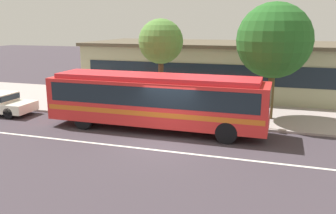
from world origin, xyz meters
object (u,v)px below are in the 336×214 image
Objects in this scene: bus_stop_sign at (258,98)px; street_tree_near_stop at (161,42)px; street_tree_mid_block at (274,41)px; transit_bus at (156,98)px; pedestrian_waiting_near_sign at (218,102)px.

street_tree_near_stop is (-5.98, 2.15, 2.58)m from bus_stop_sign.
street_tree_mid_block is (0.53, 1.92, 2.77)m from bus_stop_sign.
street_tree_mid_block is at bearing -1.99° from street_tree_near_stop.
street_tree_near_stop reaches higher than bus_stop_sign.
street_tree_mid_block reaches higher than bus_stop_sign.
transit_bus is at bearing -145.97° from street_tree_mid_block.
pedestrian_waiting_near_sign is 4.44m from street_tree_mid_block.
transit_bus is 6.62× the size of pedestrian_waiting_near_sign.
pedestrian_waiting_near_sign is 0.27× the size of street_tree_mid_block.
street_tree_near_stop is (-3.83, 1.48, 3.12)m from pedestrian_waiting_near_sign.
street_tree_mid_block is (6.51, -0.23, 0.19)m from street_tree_near_stop.
transit_bus is 7.13m from street_tree_mid_block.
street_tree_near_stop is at bearing 160.23° from bus_stop_sign.
bus_stop_sign is 0.43× the size of street_tree_near_stop.
pedestrian_waiting_near_sign is at bearing -21.10° from street_tree_near_stop.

